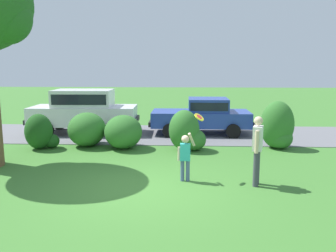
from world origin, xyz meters
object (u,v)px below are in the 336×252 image
object	(u,v)px
parked_suv	(84,109)
adult_onlooker	(257,147)
parked_sedan	(203,115)
child_thrower	(185,154)
frisbee	(199,117)

from	to	relation	value
parked_suv	adult_onlooker	world-z (taller)	parked_suv
parked_sedan	adult_onlooker	distance (m)	6.78
child_thrower	adult_onlooker	size ratio (longest dim) A/B	0.74
parked_suv	frisbee	bearing A→B (deg)	-51.85
frisbee	parked_sedan	bearing A→B (deg)	86.24
parked_suv	adult_onlooker	distance (m)	9.03
parked_sedan	frisbee	xyz separation A→B (m)	(-0.41, -6.23, 0.80)
parked_suv	child_thrower	distance (m)	7.72
parked_suv	frisbee	xyz separation A→B (m)	(4.78, -6.09, 0.57)
parked_sedan	adult_onlooker	xyz separation A→B (m)	(1.01, -6.70, 0.13)
parked_suv	frisbee	size ratio (longest dim) A/B	16.34
parked_sedan	child_thrower	world-z (taller)	parked_sedan
parked_sedan	adult_onlooker	world-z (taller)	adult_onlooker
parked_suv	child_thrower	world-z (taller)	parked_suv
parked_sedan	adult_onlooker	bearing A→B (deg)	-81.39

